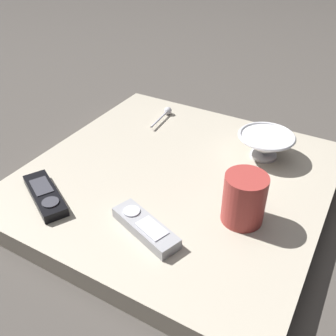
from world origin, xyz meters
TOP-DOWN VIEW (x-y plane):
  - ground_plane at (0.00, 0.00)m, footprint 6.00×6.00m
  - table at (0.00, 0.00)m, footprint 0.67×0.67m
  - cereal_bowl at (0.15, 0.17)m, footprint 0.14×0.14m
  - coffee_mug at (0.19, -0.07)m, footprint 0.08×0.08m
  - teaspoon at (-0.16, 0.24)m, footprint 0.02×0.12m
  - tv_remote_near at (0.04, -0.20)m, footprint 0.16×0.10m
  - tv_remote_far at (-0.20, -0.22)m, footprint 0.16×0.12m

SIDE VIEW (x-z plane):
  - ground_plane at x=0.00m, z-range 0.00..0.00m
  - table at x=0.00m, z-range 0.00..0.05m
  - tv_remote_far at x=-0.20m, z-range 0.05..0.07m
  - teaspoon at x=-0.16m, z-range 0.05..0.07m
  - tv_remote_near at x=0.04m, z-range 0.05..0.07m
  - cereal_bowl at x=0.15m, z-range 0.05..0.12m
  - coffee_mug at x=0.19m, z-range 0.05..0.15m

